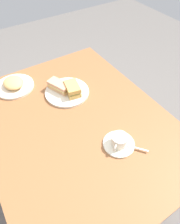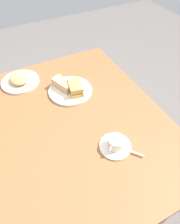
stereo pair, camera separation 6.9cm
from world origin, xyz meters
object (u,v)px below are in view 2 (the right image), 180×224
sandwich_front (76,88)px  side_plate (20,82)px  dining_table (77,130)px  sandwich_plate (70,91)px  spoon (130,151)px  sandwich_back (63,84)px  coffee_cup (116,142)px  coffee_saucer (115,146)px

sandwich_front → side_plate: bearing=47.4°
dining_table → sandwich_plate: sandwich_plate is taller
spoon → sandwich_back: bearing=11.4°
sandwich_back → coffee_cup: (-0.50, -0.06, 0.00)m
sandwich_plate → sandwich_front: size_ratio=2.06×
sandwich_front → spoon: (-0.48, -0.06, -0.03)m
sandwich_back → side_plate: sandwich_back is taller
coffee_cup → side_plate: size_ratio=0.41×
sandwich_back → coffee_saucer: 0.50m
dining_table → coffee_cup: coffee_cup is taller
sandwich_front → sandwich_back: (0.07, 0.05, -0.00)m
side_plate → coffee_saucer: bearing=-157.1°
sandwich_plate → spoon: bearing=-170.9°
dining_table → coffee_cup: 0.29m
sandwich_front → side_plate: sandwich_front is taller
sandwich_plate → sandwich_front: bearing=-143.0°
dining_table → coffee_cup: bearing=-158.3°
sandwich_front → coffee_saucer: (-0.43, -0.01, -0.04)m
sandwich_plate → side_plate: (0.22, 0.25, 0.00)m
sandwich_plate → spoon: 0.52m
coffee_cup → sandwich_front: bearing=1.6°
sandwich_plate → sandwich_front: (-0.03, -0.02, 0.04)m
sandwich_plate → coffee_saucer: sandwich_plate is taller
coffee_cup → sandwich_plate: bearing=4.3°
sandwich_plate → spoon: spoon is taller
sandwich_plate → sandwich_back: size_ratio=1.73×
sandwich_front → spoon: size_ratio=1.52×
dining_table → sandwich_back: (0.26, -0.03, 0.13)m
dining_table → coffee_cup: (-0.24, -0.10, 0.13)m
dining_table → sandwich_back: 0.29m
coffee_saucer → sandwich_plate: bearing=4.5°
sandwich_plate → coffee_saucer: 0.46m
dining_table → coffee_saucer: coffee_saucer is taller
sandwich_back → coffee_cup: size_ratio=1.58×
sandwich_plate → coffee_cup: size_ratio=2.74×
sandwich_front → coffee_cup: bearing=-178.4°
spoon → side_plate: spoon is taller
sandwich_front → coffee_saucer: sandwich_front is taller
side_plate → sandwich_plate: bearing=-131.4°
sandwich_plate → sandwich_front: 0.05m
sandwich_plate → side_plate: same height
sandwich_front → side_plate: size_ratio=0.54×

